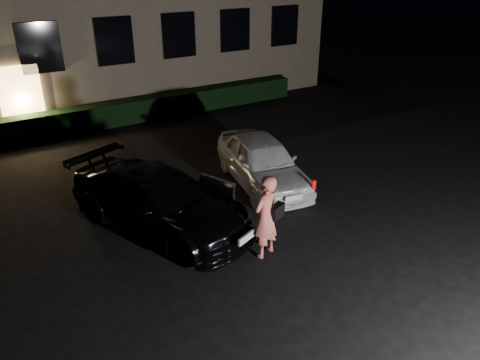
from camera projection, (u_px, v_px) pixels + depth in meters
ground at (295, 255)px, 10.10m from camera, size 80.00×80.00×0.00m
hedge at (126, 112)px, 17.94m from camera, size 15.00×0.70×0.85m
sedan at (159, 200)px, 10.90m from camera, size 3.61×5.22×1.40m
hatch at (262, 161)px, 12.97m from camera, size 2.38×4.26×1.37m
man at (266, 216)px, 9.75m from camera, size 0.86×0.66×1.86m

